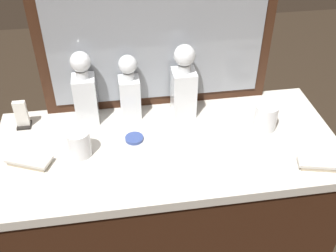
{
  "coord_description": "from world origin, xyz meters",
  "views": [
    {
      "loc": [
        -0.17,
        -1.1,
        1.77
      ],
      "look_at": [
        0.0,
        0.0,
        0.91
      ],
      "focal_mm": 43.52,
      "sensor_mm": 36.0,
      "label": 1
    }
  ],
  "objects_px": {
    "crystal_decanter_left": "(85,94)",
    "crystal_decanter_far_left": "(184,87)",
    "crystal_decanter_front": "(130,92)",
    "crystal_tumbler_front": "(266,118)",
    "napkin_holder": "(22,116)",
    "silver_brush_center": "(29,161)",
    "porcelain_dish": "(134,138)",
    "silver_brush_left": "(322,164)",
    "crystal_tumbler_far_left": "(79,144)"
  },
  "relations": [
    {
      "from": "crystal_decanter_left",
      "to": "crystal_decanter_far_left",
      "type": "distance_m",
      "value": 0.37
    },
    {
      "from": "crystal_decanter_front",
      "to": "crystal_tumbler_front",
      "type": "height_order",
      "value": "crystal_decanter_front"
    },
    {
      "from": "crystal_decanter_front",
      "to": "crystal_decanter_far_left",
      "type": "distance_m",
      "value": 0.2
    },
    {
      "from": "crystal_decanter_front",
      "to": "napkin_holder",
      "type": "distance_m",
      "value": 0.41
    },
    {
      "from": "silver_brush_center",
      "to": "porcelain_dish",
      "type": "height_order",
      "value": "silver_brush_center"
    },
    {
      "from": "crystal_tumbler_front",
      "to": "silver_brush_center",
      "type": "height_order",
      "value": "crystal_tumbler_front"
    },
    {
      "from": "silver_brush_left",
      "to": "porcelain_dish",
      "type": "distance_m",
      "value": 0.65
    },
    {
      "from": "crystal_decanter_left",
      "to": "silver_brush_left",
      "type": "distance_m",
      "value": 0.86
    },
    {
      "from": "crystal_decanter_front",
      "to": "crystal_decanter_far_left",
      "type": "bearing_deg",
      "value": -5.17
    },
    {
      "from": "napkin_holder",
      "to": "crystal_tumbler_front",
      "type": "bearing_deg",
      "value": -9.37
    },
    {
      "from": "silver_brush_left",
      "to": "crystal_tumbler_far_left",
      "type": "bearing_deg",
      "value": 166.56
    },
    {
      "from": "porcelain_dish",
      "to": "silver_brush_left",
      "type": "bearing_deg",
      "value": -21.59
    },
    {
      "from": "crystal_decanter_left",
      "to": "crystal_tumbler_far_left",
      "type": "relative_size",
      "value": 2.99
    },
    {
      "from": "silver_brush_left",
      "to": "silver_brush_center",
      "type": "relative_size",
      "value": 1.0
    },
    {
      "from": "crystal_decanter_front",
      "to": "silver_brush_center",
      "type": "xyz_separation_m",
      "value": [
        -0.36,
        -0.23,
        -0.09
      ]
    },
    {
      "from": "crystal_tumbler_far_left",
      "to": "silver_brush_left",
      "type": "height_order",
      "value": "crystal_tumbler_far_left"
    },
    {
      "from": "crystal_decanter_left",
      "to": "silver_brush_left",
      "type": "height_order",
      "value": "crystal_decanter_left"
    },
    {
      "from": "crystal_decanter_left",
      "to": "crystal_tumbler_front",
      "type": "xyz_separation_m",
      "value": [
        0.65,
        -0.15,
        -0.07
      ]
    },
    {
      "from": "crystal_tumbler_far_left",
      "to": "porcelain_dish",
      "type": "distance_m",
      "value": 0.2
    },
    {
      "from": "crystal_decanter_front",
      "to": "porcelain_dish",
      "type": "xyz_separation_m",
      "value": [
        -0.0,
        -0.16,
        -0.1
      ]
    },
    {
      "from": "crystal_decanter_left",
      "to": "silver_brush_left",
      "type": "bearing_deg",
      "value": -26.84
    },
    {
      "from": "crystal_decanter_left",
      "to": "crystal_tumbler_front",
      "type": "height_order",
      "value": "crystal_decanter_left"
    },
    {
      "from": "crystal_tumbler_far_left",
      "to": "napkin_holder",
      "type": "height_order",
      "value": "napkin_holder"
    },
    {
      "from": "crystal_decanter_left",
      "to": "napkin_holder",
      "type": "xyz_separation_m",
      "value": [
        -0.24,
        -0.0,
        -0.07
      ]
    },
    {
      "from": "crystal_decanter_far_left",
      "to": "crystal_tumbler_front",
      "type": "relative_size",
      "value": 2.94
    },
    {
      "from": "crystal_tumbler_far_left",
      "to": "silver_brush_center",
      "type": "height_order",
      "value": "crystal_tumbler_far_left"
    },
    {
      "from": "crystal_decanter_front",
      "to": "silver_brush_left",
      "type": "xyz_separation_m",
      "value": [
        0.6,
        -0.4,
        -0.09
      ]
    },
    {
      "from": "crystal_decanter_far_left",
      "to": "crystal_tumbler_far_left",
      "type": "distance_m",
      "value": 0.44
    },
    {
      "from": "crystal_decanter_front",
      "to": "napkin_holder",
      "type": "xyz_separation_m",
      "value": [
        -0.4,
        -0.01,
        -0.06
      ]
    },
    {
      "from": "crystal_decanter_front",
      "to": "silver_brush_center",
      "type": "height_order",
      "value": "crystal_decanter_front"
    },
    {
      "from": "crystal_decanter_front",
      "to": "porcelain_dish",
      "type": "relative_size",
      "value": 3.86
    },
    {
      "from": "porcelain_dish",
      "to": "crystal_decanter_far_left",
      "type": "bearing_deg",
      "value": 34.35
    },
    {
      "from": "napkin_holder",
      "to": "crystal_decanter_front",
      "type": "bearing_deg",
      "value": 2.01
    },
    {
      "from": "crystal_decanter_far_left",
      "to": "silver_brush_center",
      "type": "xyz_separation_m",
      "value": [
        -0.56,
        -0.21,
        -0.1
      ]
    },
    {
      "from": "crystal_decanter_left",
      "to": "crystal_tumbler_far_left",
      "type": "distance_m",
      "value": 0.21
    },
    {
      "from": "porcelain_dish",
      "to": "crystal_tumbler_front",
      "type": "bearing_deg",
      "value": -0.31
    },
    {
      "from": "crystal_tumbler_front",
      "to": "porcelain_dish",
      "type": "xyz_separation_m",
      "value": [
        -0.49,
        0.0,
        -0.04
      ]
    },
    {
      "from": "crystal_decanter_left",
      "to": "silver_brush_center",
      "type": "distance_m",
      "value": 0.31
    },
    {
      "from": "crystal_tumbler_front",
      "to": "silver_brush_center",
      "type": "bearing_deg",
      "value": -175.43
    },
    {
      "from": "crystal_decanter_far_left",
      "to": "crystal_tumbler_far_left",
      "type": "relative_size",
      "value": 3.01
    },
    {
      "from": "napkin_holder",
      "to": "silver_brush_left",
      "type": "bearing_deg",
      "value": -20.84
    },
    {
      "from": "crystal_decanter_front",
      "to": "silver_brush_left",
      "type": "relative_size",
      "value": 1.58
    },
    {
      "from": "crystal_decanter_far_left",
      "to": "napkin_holder",
      "type": "distance_m",
      "value": 0.61
    },
    {
      "from": "crystal_decanter_front",
      "to": "silver_brush_left",
      "type": "bearing_deg",
      "value": -33.42
    },
    {
      "from": "crystal_tumbler_front",
      "to": "porcelain_dish",
      "type": "bearing_deg",
      "value": 179.69
    },
    {
      "from": "silver_brush_left",
      "to": "porcelain_dish",
      "type": "bearing_deg",
      "value": 158.41
    },
    {
      "from": "crystal_decanter_left",
      "to": "crystal_tumbler_far_left",
      "type": "bearing_deg",
      "value": -97.85
    },
    {
      "from": "crystal_decanter_far_left",
      "to": "porcelain_dish",
      "type": "distance_m",
      "value": 0.27
    },
    {
      "from": "crystal_decanter_front",
      "to": "crystal_decanter_far_left",
      "type": "height_order",
      "value": "crystal_decanter_far_left"
    },
    {
      "from": "crystal_decanter_front",
      "to": "crystal_tumbler_far_left",
      "type": "distance_m",
      "value": 0.29
    }
  ]
}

